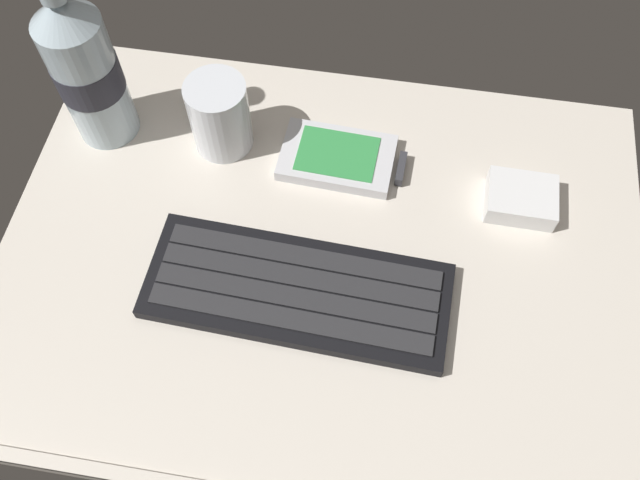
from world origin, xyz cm
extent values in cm
cube|color=beige|center=(0.00, 0.00, -1.00)|extent=(64.00, 48.00, 2.00)
cube|color=black|center=(-1.44, -4.60, 0.70)|extent=(29.43, 12.19, 1.40)
cube|color=#28282B|center=(-1.31, -1.30, 1.55)|extent=(26.74, 3.10, 0.30)
cube|color=#28282B|center=(-1.40, -3.50, 1.55)|extent=(26.74, 3.10, 0.30)
cube|color=#28282B|center=(-1.49, -5.69, 1.55)|extent=(26.74, 3.10, 0.30)
cube|color=#28282B|center=(-1.58, -7.89, 1.55)|extent=(26.74, 3.10, 0.30)
cube|color=silver|center=(0.50, 11.50, 0.70)|extent=(12.36, 8.18, 1.40)
cube|color=green|center=(0.50, 11.50, 1.45)|extent=(8.68, 6.34, 0.10)
cube|color=#333338|center=(6.89, 11.18, 0.70)|extent=(0.99, 3.83, 1.12)
cylinder|color=silver|center=(-12.63, 12.31, 4.25)|extent=(6.40, 6.40, 8.50)
cylinder|color=orange|center=(-12.63, 12.31, 3.26)|extent=(5.50, 5.50, 6.12)
cylinder|color=silver|center=(-25.66, 12.20, 7.50)|extent=(6.60, 6.60, 15.00)
cone|color=silver|center=(-25.66, 12.20, 16.40)|extent=(6.60, 6.60, 2.80)
cylinder|color=#2D2D38|center=(-25.66, 12.20, 8.25)|extent=(6.73, 6.73, 3.80)
cube|color=white|center=(19.41, 9.04, 1.20)|extent=(7.08, 5.71, 2.40)
camera|label=1|loc=(4.92, -30.42, 58.70)|focal=37.35mm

